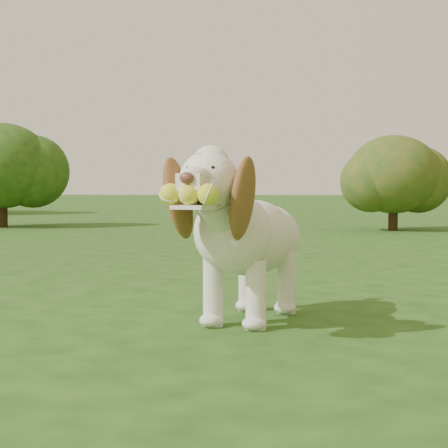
# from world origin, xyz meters

# --- Properties ---
(ground) EXTENTS (80.00, 80.00, 0.00)m
(ground) POSITION_xyz_m (0.00, 0.00, 0.00)
(ground) COLOR #1F4112
(ground) RESTS_ON ground
(dog) EXTENTS (0.57, 1.11, 0.73)m
(dog) POSITION_xyz_m (-0.38, 0.02, 0.39)
(dog) COLOR white
(dog) RESTS_ON ground
(shrub_a) EXTENTS (1.38, 1.38, 1.43)m
(shrub_a) POSITION_xyz_m (-4.34, 6.76, 0.84)
(shrub_a) COLOR #382314
(shrub_a) RESTS_ON ground
(shrub_c) EXTENTS (1.17, 1.17, 1.21)m
(shrub_c) POSITION_xyz_m (0.92, 6.59, 0.71)
(shrub_c) COLOR #382314
(shrub_c) RESTS_ON ground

